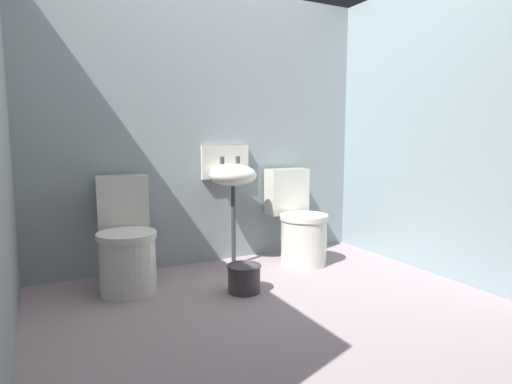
# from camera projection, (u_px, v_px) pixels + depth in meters

# --- Properties ---
(ground_plane) EXTENTS (3.26, 2.73, 0.08)m
(ground_plane) POSITION_uv_depth(u_px,v_px,m) (277.00, 315.00, 2.66)
(ground_plane) COLOR gray
(wall_back) EXTENTS (3.26, 0.10, 2.27)m
(wall_back) POSITION_uv_depth(u_px,v_px,m) (206.00, 128.00, 3.58)
(wall_back) COLOR #8B989D
(wall_back) RESTS_ON ground
(wall_right) EXTENTS (0.10, 2.53, 2.27)m
(wall_right) POSITION_uv_depth(u_px,v_px,m) (439.00, 127.00, 3.26)
(wall_right) COLOR #879DA4
(wall_right) RESTS_ON ground
(toilet_left) EXTENTS (0.44, 0.63, 0.78)m
(toilet_left) POSITION_uv_depth(u_px,v_px,m) (126.00, 243.00, 2.99)
(toilet_left) COLOR silver
(toilet_left) RESTS_ON ground
(toilet_right) EXTENTS (0.42, 0.61, 0.78)m
(toilet_right) POSITION_uv_depth(u_px,v_px,m) (298.00, 224.00, 3.63)
(toilet_right) COLOR silver
(toilet_right) RESTS_ON ground
(sink) EXTENTS (0.42, 0.35, 0.99)m
(sink) POSITION_uv_depth(u_px,v_px,m) (232.00, 174.00, 3.50)
(sink) COLOR #3D383C
(sink) RESTS_ON ground
(bucket) EXTENTS (0.24, 0.24, 0.19)m
(bucket) POSITION_uv_depth(u_px,v_px,m) (244.00, 278.00, 2.94)
(bucket) COLOR #3D383C
(bucket) RESTS_ON ground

